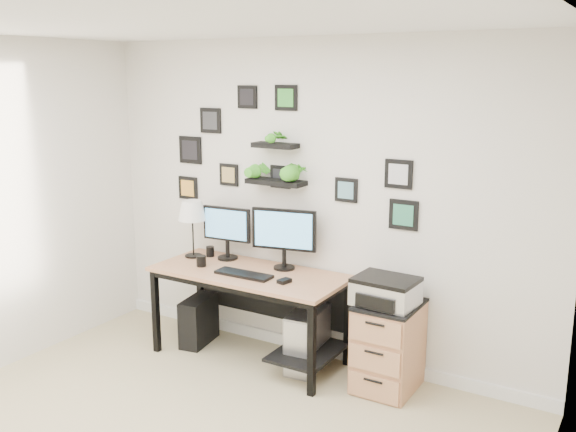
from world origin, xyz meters
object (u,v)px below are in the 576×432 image
Objects in this scene: pc_tower_black at (199,320)px; file_cabinet at (388,346)px; monitor_right at (284,234)px; pc_tower_grey at (308,339)px; mug at (201,261)px; monitor_left at (227,229)px; printer at (386,291)px; desk at (255,285)px; table_lamp at (192,212)px.

file_cabinet is (1.73, 0.07, 0.13)m from pc_tower_black.
monitor_right is 1.06× the size of pc_tower_grey.
monitor_left is at bearing 78.24° from mug.
monitor_right is at bearing 24.71° from mug.
monitor_right reaches higher than file_cabinet.
pc_tower_grey is 0.68m from file_cabinet.
pc_tower_grey reaches higher than pc_tower_black.
pc_tower_black is at bearing -177.63° from file_cabinet.
monitor_left reaches higher than printer.
monitor_right is (0.57, 0.00, 0.03)m from monitor_left.
printer is at bearing 5.44° from mug.
printer is at bearing -8.24° from pc_tower_black.
monitor_right is (0.17, 0.17, 0.42)m from desk.
table_lamp reaches higher than desk.
monitor_right reaches higher than pc_tower_black.
file_cabinet is at bearing -7.22° from pc_tower_black.
pc_tower_black is (0.10, -0.09, -0.94)m from table_lamp.
table_lamp is at bearing 140.91° from mug.
pc_tower_black is (-0.59, -0.01, -0.42)m from desk.
monitor_left is at bearing 16.44° from table_lamp.
monitor_right is 1.08× the size of table_lamp.
pc_tower_black is at bearing -39.41° from table_lamp.
monitor_right reaches higher than pc_tower_grey.
monitor_left is 0.92× the size of table_lamp.
file_cabinet is (1.84, -0.01, -0.81)m from table_lamp.
desk is 1.18m from file_cabinet.
pc_tower_black is at bearing -178.69° from desk.
mug is at bearing -48.42° from pc_tower_black.
monitor_left is at bearing -179.53° from monitor_right.
pc_tower_black is at bearing 141.16° from mug.
table_lamp is 1.21× the size of pc_tower_black.
desk is at bearing 15.24° from mug.
pc_tower_black is at bearing -166.82° from monitor_right.
monitor_right is at bearing 173.69° from file_cabinet.
monitor_right is 1.30× the size of pc_tower_black.
monitor_left is 1.16m from pc_tower_grey.
monitor_right is 0.80× the size of file_cabinet.
monitor_right reaches higher than printer.
monitor_right is 1.15m from pc_tower_black.
printer is (0.66, -0.02, 0.53)m from pc_tower_grey.
desk is at bearing -178.64° from printer.
monitor_right is 1.17× the size of printer.
monitor_right is 1.21m from file_cabinet.
pc_tower_black is (-0.14, 0.11, -0.59)m from mug.
monitor_left reaches higher than pc_tower_grey.
desk is 0.87m from table_lamp.
desk is at bearing -22.21° from monitor_left.
desk is 3.50× the size of monitor_left.
desk is 3.89× the size of pc_tower_black.
desk is 3.17× the size of pc_tower_grey.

